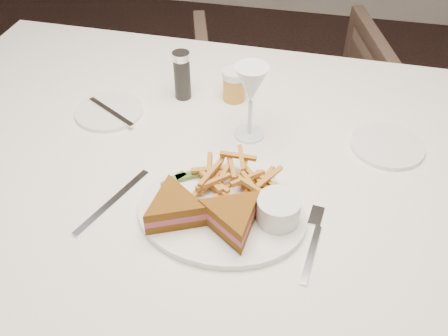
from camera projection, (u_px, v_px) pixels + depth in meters
table at (228, 277)px, 1.29m from camera, size 1.61×1.09×0.75m
chair_far at (288, 111)px, 1.89m from camera, size 0.83×0.80×0.70m
table_setting at (228, 169)px, 0.99m from camera, size 0.81×0.64×0.18m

